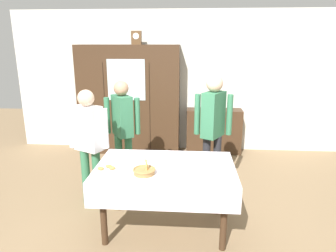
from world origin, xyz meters
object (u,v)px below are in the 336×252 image
Objects in this scene: tea_cup_near_right at (168,171)px; spoon_back_edge at (195,162)px; tea_cup_front_edge at (210,161)px; person_near_right_end at (213,123)px; bookshelf_low at (214,131)px; tea_cup_near_left at (122,156)px; person_beside_shelf at (123,124)px; person_behind_table_right at (89,137)px; mantel_clock at (136,38)px; tea_cup_back_edge at (166,164)px; wall_cabinet at (129,100)px; dining_table at (165,176)px; bread_basket at (144,171)px; spoon_near_right at (208,177)px; book_stack at (215,107)px; pastry_plate at (107,170)px; tea_cup_mid_right at (221,167)px; tea_cup_far_right at (141,159)px.

spoon_back_edge is (0.29, 0.34, -0.02)m from tea_cup_near_right.
person_near_right_end is (0.09, 0.86, 0.22)m from tea_cup_front_edge.
spoon_back_edge is at bearing -99.17° from bookshelf_low.
person_beside_shelf is at bearing 101.56° from tea_cup_near_left.
person_near_right_end is 1.30m from person_beside_shelf.
spoon_back_edge is 1.42m from person_behind_table_right.
tea_cup_back_edge is at bearing -73.88° from mantel_clock.
wall_cabinet is at bearing 133.07° from person_near_right_end.
dining_table is at bearing -105.54° from bookshelf_low.
bookshelf_low is 0.62× the size of person_near_right_end.
bread_basket is 1.45m from person_near_right_end.
dining_table is at bearing -120.28° from person_near_right_end.
bread_basket is 0.15× the size of person_beside_shelf.
spoon_near_right is at bearing -49.02° from person_beside_shelf.
person_beside_shelf reaches higher than bread_basket.
book_stack is 1.77× the size of tea_cup_near_left.
pastry_plate is at bearing -104.12° from tea_cup_near_left.
bread_basket is at bearing -108.28° from bookshelf_low.
tea_cup_mid_right reaches higher than pastry_plate.
dining_table is 0.65m from pastry_plate.
tea_cup_back_edge is (0.74, -2.55, -1.38)m from mantel_clock.
tea_cup_front_edge is at bearing -3.85° from tea_cup_near_left.
wall_cabinet is 15.86× the size of tea_cup_front_edge.
tea_cup_back_edge is 0.52m from spoon_near_right.
bread_basket is at bearing -41.49° from person_behind_table_right.
person_beside_shelf is (-1.45, -1.53, 0.53)m from bookshelf_low.
tea_cup_near_right is at bearing -33.45° from tea_cup_near_left.
bookshelf_low is 2.73m from tea_cup_far_right.
person_behind_table_right is (-1.76, -2.11, 0.50)m from bookshelf_low.
wall_cabinet is 1.49m from person_beside_shelf.
tea_cup_near_left is (-1.26, -2.43, 0.38)m from bookshelf_low.
tea_cup_far_right is 1.09× the size of spoon_near_right.
bread_basket is 0.42m from pastry_plate.
tea_cup_back_edge is 0.36m from spoon_back_edge.
tea_cup_far_right is (-0.29, 0.13, 0.14)m from dining_table.
person_behind_table_right reaches higher than tea_cup_mid_right.
bookshelf_low is 2.91m from spoon_near_right.
bookshelf_low is 2.91m from tea_cup_near_right.
tea_cup_far_right is at bearing -76.02° from wall_cabinet.
mantel_clock is at bearing 81.77° from person_behind_table_right.
person_behind_table_right is at bearing 151.53° from tea_cup_far_right.
tea_cup_mid_right is 0.33m from spoon_back_edge.
bread_basket is at bearing -172.94° from tea_cup_near_right.
mantel_clock is 2.28m from bookshelf_low.
tea_cup_front_edge is at bearing -60.24° from wall_cabinet.
spoon_back_edge is 1.42m from person_beside_shelf.
book_stack is at bearing 80.83° from spoon_back_edge.
spoon_back_edge is (1.24, -2.42, -0.25)m from wall_cabinet.
tea_cup_back_edge is 1.15m from person_near_right_end.
bookshelf_low is 8.09× the size of tea_cup_front_edge.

